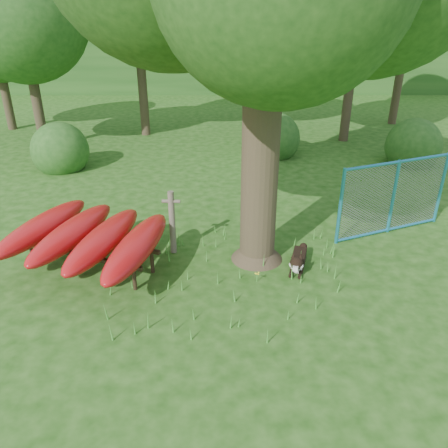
{
  "coord_description": "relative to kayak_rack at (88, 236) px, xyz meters",
  "views": [
    {
      "loc": [
        0.16,
        -6.09,
        4.49
      ],
      "look_at": [
        0.2,
        1.2,
        1.0
      ],
      "focal_mm": 35.0,
      "sensor_mm": 36.0,
      "label": 1
    }
  ],
  "objects": [
    {
      "name": "ground",
      "position": [
        2.38,
        -1.28,
        -0.72
      ],
      "size": [
        80.0,
        80.0,
        0.0
      ],
      "primitive_type": "plane",
      "color": "#18440D",
      "rests_on": "ground"
    },
    {
      "name": "wooden_post",
      "position": [
        1.53,
        0.66,
        0.0
      ],
      "size": [
        0.37,
        0.13,
        1.36
      ],
      "rotation": [
        0.0,
        0.0,
        -0.06
      ],
      "color": "brown",
      "rests_on": "ground"
    },
    {
      "name": "kayak_rack",
      "position": [
        0.0,
        0.0,
        0.0
      ],
      "size": [
        3.3,
        3.57,
        0.94
      ],
      "rotation": [
        0.0,
        0.0,
        -0.38
      ],
      "color": "black",
      "rests_on": "ground"
    },
    {
      "name": "husky_dog",
      "position": [
        4.03,
        -0.01,
        -0.54
      ],
      "size": [
        0.5,
        1.05,
        0.49
      ],
      "rotation": [
        0.0,
        0.0,
        -0.27
      ],
      "color": "black",
      "rests_on": "ground"
    },
    {
      "name": "fence_section",
      "position": [
        6.35,
        1.59,
        0.14
      ],
      "size": [
        2.73,
        1.2,
        2.85
      ],
      "rotation": [
        0.0,
        0.0,
        0.4
      ],
      "color": "teal",
      "rests_on": "ground"
    },
    {
      "name": "wildflower_clump",
      "position": [
        3.19,
        -0.49,
        -0.56
      ],
      "size": [
        0.09,
        0.08,
        0.2
      ],
      "rotation": [
        0.0,
        0.0,
        0.17
      ],
      "color": "green",
      "rests_on": "ground"
    },
    {
      "name": "bg_tree_a",
      "position": [
        -4.12,
        8.72,
        3.77
      ],
      "size": [
        4.4,
        4.4,
        6.7
      ],
      "color": "#362B1D",
      "rests_on": "ground"
    },
    {
      "name": "bg_tree_c",
      "position": [
        3.88,
        11.72,
        3.39
      ],
      "size": [
        4.0,
        4.0,
        6.12
      ],
      "color": "#362B1D",
      "rests_on": "ground"
    },
    {
      "name": "shrub_left",
      "position": [
        -2.62,
        6.22,
        -0.72
      ],
      "size": [
        1.8,
        1.8,
        1.8
      ],
      "primitive_type": "sphere",
      "color": "#204F19",
      "rests_on": "ground"
    },
    {
      "name": "shrub_right",
      "position": [
        8.88,
        6.72,
        -0.72
      ],
      "size": [
        1.8,
        1.8,
        1.8
      ],
      "primitive_type": "sphere",
      "color": "#204F19",
      "rests_on": "ground"
    },
    {
      "name": "shrub_mid",
      "position": [
        4.38,
        7.72,
        -0.72
      ],
      "size": [
        1.8,
        1.8,
        1.8
      ],
      "primitive_type": "sphere",
      "color": "#204F19",
      "rests_on": "ground"
    },
    {
      "name": "wooded_hillside",
      "position": [
        2.38,
        26.72,
        2.28
      ],
      "size": [
        80.0,
        12.0,
        6.0
      ],
      "primitive_type": "cube",
      "color": "#204F19",
      "rests_on": "ground"
    }
  ]
}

